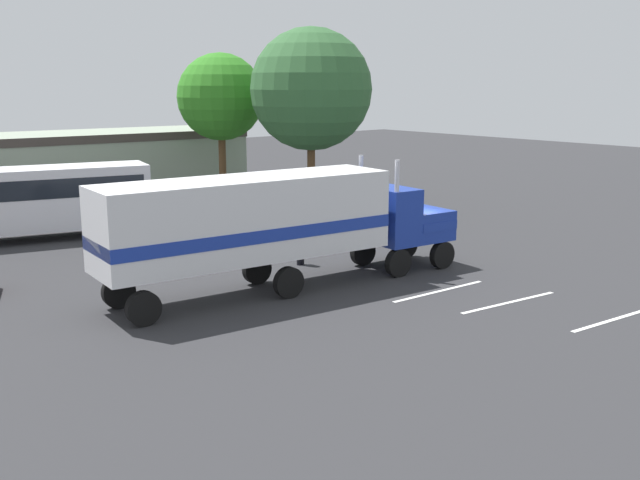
{
  "coord_description": "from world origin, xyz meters",
  "views": [
    {
      "loc": [
        -21.26,
        -20.0,
        7.41
      ],
      "look_at": [
        -3.91,
        0.26,
        1.6
      ],
      "focal_mm": 41.45,
      "sensor_mm": 36.0,
      "label": 1
    }
  ],
  "objects": [
    {
      "name": "lane_stripe_mid",
      "position": [
        -0.76,
        -5.94,
        0.01
      ],
      "size": [
        4.39,
        0.7,
        0.01
      ],
      "primitive_type": "cube",
      "rotation": [
        0.0,
        0.0,
        -0.12
      ],
      "color": "silver",
      "rests_on": "ground_plane"
    },
    {
      "name": "person_bystander",
      "position": [
        -2.82,
        2.78,
        0.89
      ],
      "size": [
        0.34,
        0.46,
        1.63
      ],
      "color": "black",
      "rests_on": "ground_plane"
    },
    {
      "name": "building_backdrop",
      "position": [
        -2.39,
        24.67,
        2.31
      ],
      "size": [
        20.35,
        8.16,
        4.22
      ],
      "color": "gray",
      "rests_on": "ground_plane"
    },
    {
      "name": "tree_center",
      "position": [
        4.96,
        11.37,
        6.89
      ],
      "size": [
        6.64,
        6.64,
        10.22
      ],
      "color": "brown",
      "rests_on": "ground_plane"
    },
    {
      "name": "lane_stripe_near",
      "position": [
        -1.52,
        -3.5,
        0.01
      ],
      "size": [
        4.4,
        0.42,
        0.01
      ],
      "primitive_type": "cube",
      "rotation": [
        0.0,
        0.0,
        -0.06
      ],
      "color": "silver",
      "rests_on": "ground_plane"
    },
    {
      "name": "lane_stripe_far",
      "position": [
        0.36,
        -9.19,
        0.01
      ],
      "size": [
        4.39,
        0.61,
        0.01
      ],
      "primitive_type": "cube",
      "rotation": [
        0.0,
        0.0,
        -0.1
      ],
      "color": "silver",
      "rests_on": "ground_plane"
    },
    {
      "name": "parked_bus",
      "position": [
        -9.5,
        14.71,
        2.07
      ],
      "size": [
        11.29,
        5.22,
        3.4
      ],
      "color": "silver",
      "rests_on": "ground_plane"
    },
    {
      "name": "tree_left",
      "position": [
        3.38,
        17.89,
        6.38
      ],
      "size": [
        5.18,
        5.18,
        9.0
      ],
      "color": "brown",
      "rests_on": "ground_plane"
    },
    {
      "name": "semi_truck",
      "position": [
        -5.85,
        0.48,
        2.52
      ],
      "size": [
        14.35,
        4.06,
        4.5
      ],
      "color": "#193399",
      "rests_on": "ground_plane"
    },
    {
      "name": "ground_plane",
      "position": [
        0.0,
        0.0,
        0.0
      ],
      "size": [
        120.0,
        120.0,
        0.0
      ],
      "primitive_type": "plane",
      "color": "#2D2D30"
    }
  ]
}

